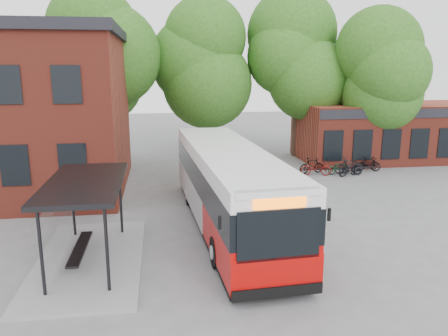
{
  "coord_description": "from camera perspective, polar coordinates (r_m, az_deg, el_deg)",
  "views": [
    {
      "loc": [
        -1.97,
        -15.37,
        6.46
      ],
      "look_at": [
        0.86,
        3.92,
        2.0
      ],
      "focal_mm": 35.0,
      "sensor_mm": 36.0,
      "label": 1
    }
  ],
  "objects": [
    {
      "name": "city_bus",
      "position": [
        17.98,
        0.53,
        -2.62
      ],
      "size": [
        3.55,
        13.16,
        3.31
      ],
      "primitive_type": null,
      "rotation": [
        0.0,
        0.0,
        0.06
      ],
      "color": "#AC0705",
      "rests_on": "ground"
    },
    {
      "name": "bicycle_0",
      "position": [
        27.43,
        11.93,
        0.03
      ],
      "size": [
        1.95,
        1.0,
        0.98
      ],
      "primitive_type": "imported",
      "rotation": [
        0.0,
        0.0,
        1.37
      ],
      "color": "#5F100C",
      "rests_on": "ground"
    },
    {
      "name": "bicycle_1",
      "position": [
        27.91,
        11.35,
        0.31
      ],
      "size": [
        1.75,
        0.82,
        1.01
      ],
      "primitive_type": "imported",
      "rotation": [
        0.0,
        0.0,
        1.78
      ],
      "color": "black",
      "rests_on": "ground"
    },
    {
      "name": "bicycle_2",
      "position": [
        28.17,
        14.78,
        0.11
      ],
      "size": [
        1.76,
        1.04,
        0.88
      ],
      "primitive_type": "imported",
      "rotation": [
        0.0,
        0.0,
        1.86
      ],
      "color": "#0E3621",
      "rests_on": "ground"
    },
    {
      "name": "bicycle_6",
      "position": [
        29.4,
        18.19,
        0.46
      ],
      "size": [
        1.79,
        0.74,
        0.92
      ],
      "primitive_type": "imported",
      "rotation": [
        0.0,
        0.0,
        1.49
      ],
      "color": "black",
      "rests_on": "ground"
    },
    {
      "name": "tree_0",
      "position": [
        31.64,
        -15.94,
        10.66
      ],
      "size": [
        7.92,
        7.92,
        11.0
      ],
      "primitive_type": null,
      "color": "#245216",
      "rests_on": "ground"
    },
    {
      "name": "bicycle_7",
      "position": [
        29.75,
        18.28,
        0.58
      ],
      "size": [
        1.54,
        0.6,
        0.9
      ],
      "primitive_type": "imported",
      "rotation": [
        0.0,
        0.0,
        1.69
      ],
      "color": "black",
      "rests_on": "ground"
    },
    {
      "name": "bus_shelter",
      "position": [
        15.43,
        -17.43,
        -6.68
      ],
      "size": [
        3.6,
        7.0,
        2.9
      ],
      "primitive_type": null,
      "color": "black",
      "rests_on": "ground"
    },
    {
      "name": "ground",
      "position": [
        16.79,
        -0.98,
        -9.74
      ],
      "size": [
        100.0,
        100.0,
        0.0
      ],
      "primitive_type": "plane",
      "color": "#5E5E60"
    },
    {
      "name": "shop_row",
      "position": [
        34.21,
        21.55,
        4.5
      ],
      "size": [
        14.0,
        6.2,
        4.0
      ],
      "primitive_type": null,
      "color": "maroon",
      "rests_on": "ground"
    },
    {
      "name": "bicycle_3",
      "position": [
        27.73,
        15.98,
        -0.06
      ],
      "size": [
        1.67,
        1.03,
        0.97
      ],
      "primitive_type": "imported",
      "rotation": [
        0.0,
        0.0,
        1.96
      ],
      "color": "black",
      "rests_on": "ground"
    },
    {
      "name": "bike_rail",
      "position": [
        28.45,
        15.16,
        -0.3
      ],
      "size": [
        5.2,
        0.1,
        0.38
      ],
      "primitive_type": null,
      "color": "black",
      "rests_on": "ground"
    },
    {
      "name": "bicycle_4",
      "position": [
        27.84,
        16.25,
        -0.16
      ],
      "size": [
        1.69,
        0.84,
        0.85
      ],
      "primitive_type": "imported",
      "rotation": [
        0.0,
        0.0,
        1.75
      ],
      "color": "black",
      "rests_on": "ground"
    },
    {
      "name": "tree_1",
      "position": [
        32.53,
        -3.16,
        10.65
      ],
      "size": [
        7.92,
        7.92,
        10.4
      ],
      "primitive_type": null,
      "color": "#245216",
      "rests_on": "ground"
    },
    {
      "name": "bicycle_5",
      "position": [
        28.27,
        15.96,
        0.26
      ],
      "size": [
        1.81,
        0.89,
        1.05
      ],
      "primitive_type": "imported",
      "rotation": [
        0.0,
        0.0,
        1.33
      ],
      "color": "black",
      "rests_on": "ground"
    },
    {
      "name": "tree_3",
      "position": [
        31.25,
        20.54,
        8.74
      ],
      "size": [
        7.04,
        7.04,
        9.28
      ],
      "primitive_type": null,
      "color": "#245216",
      "rests_on": "ground"
    },
    {
      "name": "tree_2",
      "position": [
        32.93,
        9.46,
        11.05
      ],
      "size": [
        7.92,
        7.92,
        11.0
      ],
      "primitive_type": null,
      "color": "#245216",
      "rests_on": "ground"
    }
  ]
}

